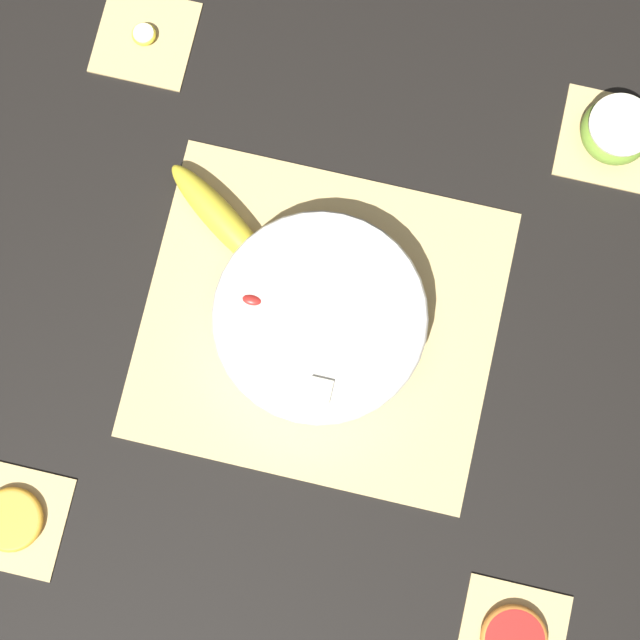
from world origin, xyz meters
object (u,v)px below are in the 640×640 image
at_px(whole_banana, 223,221).
at_px(banana_coin_single, 144,34).
at_px(fruit_salad_bowl, 320,319).
at_px(orange_slice_whole, 11,520).
at_px(apple_half, 616,131).
at_px(grapefruit_slice, 514,640).

bearing_deg(whole_banana, banana_coin_single, 126.19).
height_order(fruit_salad_bowl, whole_banana, fruit_salad_bowl).
bearing_deg(fruit_salad_bowl, orange_slice_whole, -134.25).
relative_size(whole_banana, orange_slice_whole, 2.27).
distance_m(apple_half, orange_slice_whole, 0.85).
bearing_deg(orange_slice_whole, grapefruit_slice, 0.00).
relative_size(whole_banana, apple_half, 1.99).
distance_m(whole_banana, banana_coin_single, 0.27).
bearing_deg(banana_coin_single, grapefruit_slice, -45.81).
xyz_separation_m(fruit_salad_bowl, apple_half, (0.30, 0.31, -0.01)).
xyz_separation_m(banana_coin_single, grapefruit_slice, (0.59, -0.61, 0.00)).
bearing_deg(fruit_salad_bowl, grapefruit_slice, -45.78).
bearing_deg(orange_slice_whole, fruit_salad_bowl, 45.75).
xyz_separation_m(fruit_salad_bowl, orange_slice_whole, (-0.30, -0.30, -0.03)).
xyz_separation_m(apple_half, orange_slice_whole, (-0.59, -0.61, -0.02)).
distance_m(apple_half, grapefruit_slice, 0.61).
relative_size(whole_banana, banana_coin_single, 5.50).
bearing_deg(whole_banana, apple_half, 26.04).
bearing_deg(grapefruit_slice, whole_banana, 137.76).
relative_size(fruit_salad_bowl, orange_slice_whole, 3.32).
relative_size(orange_slice_whole, banana_coin_single, 2.42).
bearing_deg(whole_banana, fruit_salad_bowl, -33.25).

